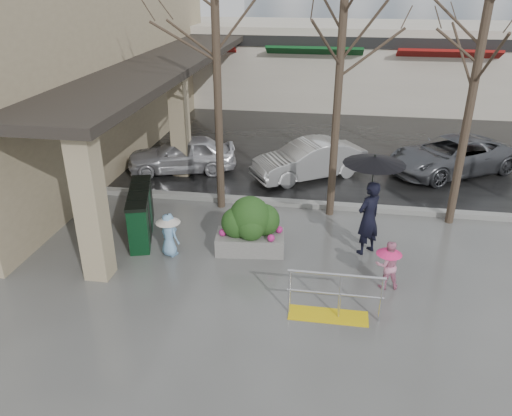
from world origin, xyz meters
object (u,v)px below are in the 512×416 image
(child_blue, at_px, (169,231))
(car_a, at_px, (182,154))
(tree_midwest, at_px, (343,21))
(tree_mideast, at_px, (482,40))
(tree_west, at_px, (216,26))
(car_b, at_px, (309,160))
(news_boxes, at_px, (141,213))
(car_c, at_px, (451,155))
(handrail, at_px, (332,301))
(child_pink, at_px, (388,262))
(planter, at_px, (250,226))
(woman, at_px, (371,196))

(child_blue, xyz_separation_m, car_a, (-1.37, 5.60, -0.02))
(tree_midwest, height_order, tree_mideast, tree_midwest)
(tree_west, xyz_separation_m, tree_mideast, (6.50, 0.00, -0.22))
(car_b, bearing_deg, tree_mideast, 23.00)
(news_boxes, relative_size, car_c, 0.51)
(tree_west, height_order, tree_mideast, tree_west)
(tree_mideast, distance_m, car_c, 5.85)
(tree_midwest, xyz_separation_m, car_a, (-5.18, 2.65, -4.60))
(car_a, distance_m, car_c, 9.27)
(tree_mideast, bearing_deg, handrail, -123.19)
(handrail, bearing_deg, child_pink, 47.52)
(tree_west, xyz_separation_m, child_pink, (4.51, -3.54, -4.46))
(child_pink, height_order, car_a, car_a)
(planter, relative_size, car_b, 0.46)
(handrail, distance_m, tree_midwest, 6.83)
(handrail, relative_size, child_pink, 1.69)
(tree_midwest, bearing_deg, child_blue, -142.19)
(child_blue, relative_size, news_boxes, 0.48)
(woman, height_order, car_b, woman)
(car_c, bearing_deg, tree_mideast, -41.35)
(tree_mideast, relative_size, car_b, 1.70)
(news_boxes, height_order, car_a, news_boxes)
(child_pink, bearing_deg, car_c, -119.88)
(car_a, bearing_deg, tree_west, 20.49)
(tree_midwest, relative_size, child_pink, 6.22)
(woman, distance_m, car_a, 7.76)
(child_pink, xyz_separation_m, car_a, (-6.49, 6.19, 0.00))
(planter, bearing_deg, news_boxes, 172.89)
(child_blue, distance_m, car_a, 5.77)
(tree_midwest, bearing_deg, child_pink, -69.67)
(tree_midwest, distance_m, car_a, 7.42)
(tree_west, distance_m, child_blue, 5.36)
(tree_mideast, xyz_separation_m, car_c, (0.70, 3.98, -4.23))
(woman, distance_m, news_boxes, 5.86)
(tree_west, height_order, car_b, tree_west)
(car_c, bearing_deg, planter, -74.00)
(tree_midwest, distance_m, news_boxes, 7.01)
(handrail, relative_size, car_a, 0.51)
(woman, bearing_deg, child_blue, -33.12)
(tree_west, height_order, planter, tree_west)
(car_a, bearing_deg, handrail, 19.32)
(tree_midwest, distance_m, child_pink, 5.96)
(handrail, height_order, child_blue, child_blue)
(handrail, height_order, planter, planter)
(planter, xyz_separation_m, car_a, (-3.28, 5.08, -0.07))
(car_a, height_order, car_b, same)
(car_a, bearing_deg, woman, 36.07)
(woman, relative_size, child_blue, 2.30)
(woman, height_order, child_blue, woman)
(handrail, xyz_separation_m, tree_west, (-3.36, 4.80, 4.71))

